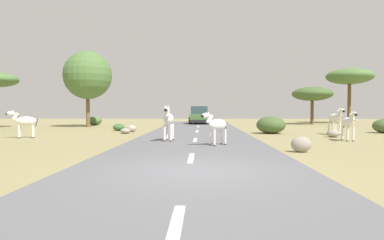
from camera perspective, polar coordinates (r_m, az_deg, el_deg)
The scene contains 20 objects.
ground_plane at distance 8.17m, azimuth 1.00°, elevation -8.74°, with size 90.00×90.00×0.00m, color #8E8456.
road at distance 8.17m, azimuth -0.60°, elevation -8.56°, with size 6.00×64.00×0.05m, color slate.
lane_markings at distance 7.18m, azimuth -0.93°, elevation -9.78°, with size 0.16×56.00×0.01m.
zebra_0 at distance 15.53m, azimuth -3.98°, elevation 0.06°, with size 0.48×1.73×1.63m.
zebra_1 at distance 21.55m, azimuth 22.86°, elevation 0.23°, with size 0.59×1.69×1.60m.
zebra_2 at distance 19.60m, azimuth -26.27°, elevation -0.21°, with size 1.49×0.71×1.45m.
zebra_3 at distance 13.65m, azimuth 4.10°, elevation -0.85°, with size 1.18×1.11×1.36m.
zebra_4 at distance 17.62m, azimuth 24.73°, elevation -0.42°, with size 0.42×1.53×1.44m.
car_0 at distance 34.18m, azimuth 1.21°, elevation 0.74°, with size 2.04×4.35×1.74m.
tree_2 at distance 35.44m, azimuth 19.49°, elevation 4.12°, with size 3.91×3.91×3.68m.
tree_4 at distance 29.87m, azimuth -17.08°, elevation 7.16°, with size 3.99×3.99×6.32m.
tree_7 at distance 39.70m, azimuth 24.88°, elevation 6.60°, with size 4.78×4.78×5.79m.
bush_1 at distance 33.74m, azimuth -15.97°, elevation -0.10°, with size 1.36×1.22×0.81m, color #4C7038.
bush_2 at distance 24.06m, azimuth -12.17°, elevation -1.20°, with size 0.81×0.73×0.49m, color #386633.
bush_3 at distance 28.55m, azimuth 13.33°, elevation -0.51°, with size 1.18×1.07×0.71m, color #4C7038.
bush_4 at distance 21.42m, azimuth 13.08°, elevation -0.80°, with size 1.77×1.60×1.06m, color #425B2D.
rock_0 at distance 21.28m, azimuth -11.08°, elevation -1.79°, with size 0.62×0.68×0.33m, color gray.
rock_2 at distance 22.71m, azimuth -10.06°, elevation -1.40°, with size 0.60×0.61×0.46m, color #A89E8C.
rock_3 at distance 12.43m, azimuth 17.82°, elevation -3.91°, with size 0.70×0.49×0.55m, color gray.
rock_4 at distance 19.65m, azimuth 22.56°, elevation -2.09°, with size 0.67×0.57×0.40m, color gray.
Camera 1 is at (0.10, -8.03, 1.50)m, focal length 31.85 mm.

